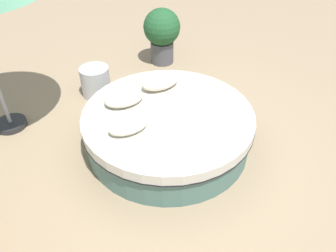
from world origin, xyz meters
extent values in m
plane|color=#9E8466|center=(0.00, 0.00, 0.00)|extent=(16.00, 16.00, 0.00)
cylinder|color=#4C726B|center=(0.00, 0.00, 0.20)|extent=(2.15, 2.15, 0.39)
cylinder|color=black|center=(0.00, 0.00, 0.39)|extent=(2.23, 2.23, 0.02)
cylinder|color=beige|center=(0.00, 0.00, 0.47)|extent=(2.22, 2.22, 0.14)
ellipsoid|color=beige|center=(0.22, 0.57, 0.64)|extent=(0.56, 0.32, 0.20)
ellipsoid|color=beige|center=(-0.38, 0.49, 0.61)|extent=(0.54, 0.38, 0.15)
ellipsoid|color=beige|center=(-0.58, -0.06, 0.61)|extent=(0.50, 0.30, 0.15)
cylinder|color=#262628|center=(-1.77, 1.52, 0.04)|extent=(0.44, 0.44, 0.08)
cylinder|color=#4C4C51|center=(1.12, 2.12, 0.20)|extent=(0.43, 0.43, 0.41)
sphere|color=#23562D|center=(1.12, 2.12, 0.69)|extent=(0.67, 0.67, 0.67)
cylinder|color=#B7B7BC|center=(-0.37, 1.68, 0.24)|extent=(0.47, 0.47, 0.49)
camera|label=1|loc=(-1.77, -2.99, 3.11)|focal=36.09mm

